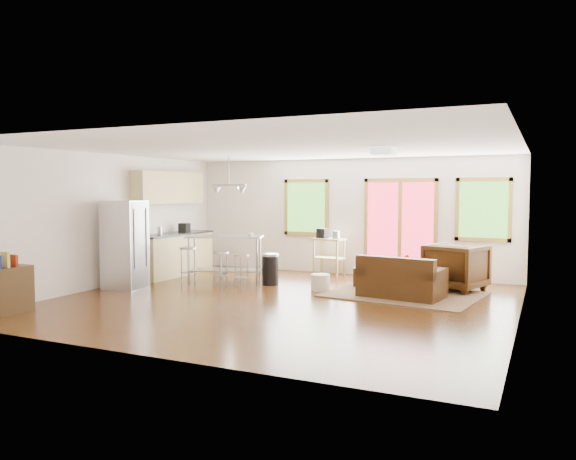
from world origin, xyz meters
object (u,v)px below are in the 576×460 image
at_px(refrigerator, 125,245).
at_px(island, 225,250).
at_px(loveseat, 401,282).
at_px(armchair, 456,265).
at_px(rug, 404,295).
at_px(coffee_table, 413,273).
at_px(ottoman, 370,277).
at_px(kitchen_cart, 328,244).

xyz_separation_m(refrigerator, island, (1.37, 1.42, -0.18)).
distance_m(loveseat, armchair, 1.42).
relative_size(rug, coffee_table, 2.26).
relative_size(rug, armchair, 2.62).
bearing_deg(coffee_table, loveseat, -100.72).
bearing_deg(ottoman, island, -164.60).
distance_m(rug, ottoman, 1.08).
bearing_deg(loveseat, armchair, 65.59).
relative_size(loveseat, armchair, 1.53).
distance_m(rug, coffee_table, 0.43).
relative_size(armchair, island, 0.60).
relative_size(island, kitchen_cart, 1.58).
bearing_deg(rug, ottoman, 141.21).
height_order(refrigerator, kitchen_cart, refrigerator).
relative_size(loveseat, coffee_table, 1.32).
xyz_separation_m(armchair, island, (-4.46, -0.99, 0.17)).
bearing_deg(refrigerator, ottoman, 20.45).
height_order(loveseat, kitchen_cart, kitchen_cart).
relative_size(ottoman, island, 0.35).
xyz_separation_m(ottoman, refrigerator, (-4.21, -2.20, 0.65)).
bearing_deg(island, kitchen_cart, 49.44).
bearing_deg(refrigerator, island, 38.93).
bearing_deg(coffee_table, kitchen_cart, 145.75).
height_order(ottoman, island, island).
xyz_separation_m(ottoman, kitchen_cart, (-1.28, 1.05, 0.52)).
bearing_deg(refrigerator, armchair, 15.28).
xyz_separation_m(rug, kitchen_cart, (-2.11, 1.71, 0.69)).
relative_size(rug, ottoman, 4.48).
bearing_deg(rug, island, -178.17).
relative_size(refrigerator, kitchen_cart, 1.63).
bearing_deg(island, armchair, 12.48).
distance_m(refrigerator, kitchen_cart, 4.38).
bearing_deg(armchair, rug, 66.89).
xyz_separation_m(coffee_table, refrigerator, (-5.15, -1.74, 0.47)).
distance_m(loveseat, kitchen_cart, 2.96).
relative_size(armchair, ottoman, 1.71).
bearing_deg(coffee_table, armchair, 44.71).
height_order(rug, refrigerator, refrigerator).
distance_m(loveseat, ottoman, 1.29).
distance_m(refrigerator, island, 1.98).
xyz_separation_m(ottoman, island, (-2.84, -0.78, 0.47)).
bearing_deg(kitchen_cart, loveseat, -43.57).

